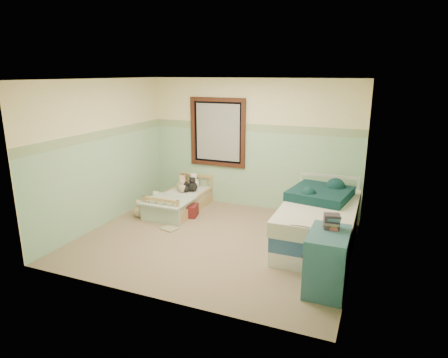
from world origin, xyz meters
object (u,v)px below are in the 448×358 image
at_px(plush_floor_tan, 140,211).
at_px(floor_book, 169,229).
at_px(twin_bed_frame, 318,237).
at_px(dresser, 327,261).
at_px(plush_floor_cream, 157,203).
at_px(red_pillow, 188,210).
at_px(toddler_bed_frame, 180,205).

bearing_deg(plush_floor_tan, floor_book, -21.63).
height_order(plush_floor_tan, twin_bed_frame, twin_bed_frame).
distance_m(dresser, floor_book, 2.93).
distance_m(plush_floor_cream, red_pillow, 0.78).
height_order(toddler_bed_frame, twin_bed_frame, twin_bed_frame).
distance_m(plush_floor_cream, plush_floor_tan, 0.53).
relative_size(toddler_bed_frame, plush_floor_cream, 6.26).
distance_m(plush_floor_tan, floor_book, 0.88).
relative_size(plush_floor_cream, dresser, 0.32).
bearing_deg(twin_bed_frame, red_pillow, 172.78).
height_order(plush_floor_cream, twin_bed_frame, plush_floor_cream).
xyz_separation_m(plush_floor_cream, red_pillow, (0.76, -0.15, -0.01)).
height_order(plush_floor_cream, dresser, dresser).
bearing_deg(red_pillow, twin_bed_frame, -7.22).
xyz_separation_m(dresser, red_pillow, (-2.76, 1.62, -0.26)).
bearing_deg(floor_book, twin_bed_frame, 22.72).
height_order(toddler_bed_frame, red_pillow, red_pillow).
distance_m(plush_floor_tan, twin_bed_frame, 3.26).
relative_size(twin_bed_frame, floor_book, 7.66).
distance_m(plush_floor_cream, floor_book, 1.15).
relative_size(toddler_bed_frame, red_pillow, 4.20).
bearing_deg(dresser, plush_floor_cream, 153.34).
height_order(plush_floor_cream, red_pillow, plush_floor_cream).
height_order(dresser, red_pillow, dresser).
bearing_deg(red_pillow, floor_book, -89.85).
bearing_deg(red_pillow, plush_floor_cream, 168.80).
relative_size(plush_floor_cream, twin_bed_frame, 0.11).
relative_size(dresser, floor_book, 2.77).
height_order(toddler_bed_frame, dresser, dresser).
bearing_deg(toddler_bed_frame, plush_floor_tan, -129.59).
distance_m(twin_bed_frame, dresser, 1.37).
bearing_deg(toddler_bed_frame, twin_bed_frame, -11.55).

